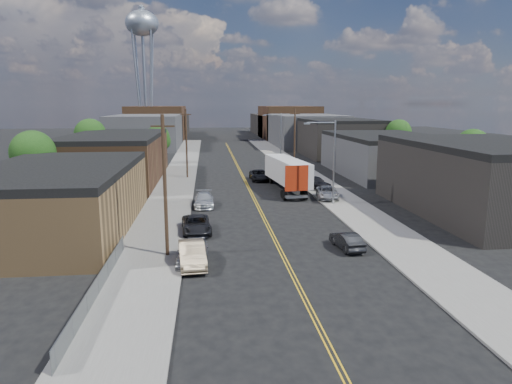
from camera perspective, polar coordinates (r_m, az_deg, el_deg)
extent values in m
plane|color=black|center=(82.32, -2.43, 3.49)|extent=(260.00, 260.00, 0.00)
cube|color=gold|center=(67.51, -1.59, 1.85)|extent=(0.32, 120.00, 0.01)
cube|color=slate|center=(67.43, -9.67, 1.75)|extent=(5.00, 140.00, 0.15)
cube|color=slate|center=(68.89, 6.31, 2.03)|extent=(5.00, 140.00, 0.15)
cube|color=olive|center=(42.26, -23.56, -1.13)|extent=(12.00, 22.00, 5.00)
cube|color=black|center=(41.81, -23.85, 2.62)|extent=(12.00, 22.00, 0.60)
cube|color=brown|center=(67.13, -17.08, 3.90)|extent=(12.00, 26.00, 6.00)
cube|color=black|center=(66.83, -17.24, 6.71)|extent=(12.00, 26.00, 0.60)
cube|color=black|center=(50.16, 26.87, 1.24)|extent=(14.00, 22.00, 6.50)
cube|color=black|center=(49.76, 27.22, 5.28)|extent=(14.00, 22.00, 0.60)
cube|color=navy|center=(46.76, 19.89, 1.59)|extent=(0.30, 20.00, 0.80)
cube|color=#3C3C3F|center=(73.18, 15.82, 4.32)|extent=(14.00, 24.00, 5.50)
cube|color=black|center=(72.91, 15.94, 6.70)|extent=(14.00, 24.00, 0.60)
cube|color=black|center=(97.61, 10.17, 6.56)|extent=(14.00, 22.00, 7.00)
cube|color=black|center=(97.41, 10.24, 8.79)|extent=(14.00, 22.00, 0.60)
cube|color=#3C3C3F|center=(117.58, -13.44, 7.40)|extent=(16.00, 30.00, 8.00)
cube|color=#3C3C3F|center=(119.35, 6.15, 7.68)|extent=(16.00, 30.00, 8.00)
cube|color=brown|center=(142.34, -12.21, 8.42)|extent=(16.00, 26.00, 10.00)
cube|color=brown|center=(143.80, 4.03, 8.66)|extent=(16.00, 26.00, 10.00)
cube|color=black|center=(162.29, -11.46, 8.20)|extent=(16.00, 40.00, 7.00)
cube|color=black|center=(163.58, 2.79, 8.42)|extent=(16.00, 40.00, 7.00)
cylinder|color=gray|center=(132.59, -13.72, 12.52)|extent=(0.80, 0.80, 30.00)
cylinder|color=gray|center=(131.08, -14.60, 12.50)|extent=(1.94, 1.94, 29.98)
cylinder|color=gray|center=(130.63, -13.03, 12.57)|extent=(1.94, 1.94, 29.98)
cylinder|color=gray|center=(134.56, -14.38, 12.46)|extent=(1.94, 1.94, 29.98)
cylinder|color=gray|center=(134.13, -12.85, 12.53)|extent=(1.94, 1.94, 29.98)
ellipsoid|color=#9EA8B2|center=(134.22, -14.06, 19.78)|extent=(9.00, 9.00, 6.75)
cylinder|color=#9EA8B2|center=(134.84, -14.14, 21.29)|extent=(1.60, 1.60, 1.20)
cone|color=#9EA8B2|center=(135.01, -14.16, 21.66)|extent=(1.80, 1.80, 0.80)
cylinder|color=gray|center=(48.70, 9.73, 3.51)|extent=(0.18, 0.18, 9.00)
cylinder|color=gray|center=(47.95, 8.15, 8.60)|extent=(3.00, 0.12, 0.12)
cube|color=gray|center=(47.61, 6.38, 8.50)|extent=(0.60, 0.25, 0.18)
cylinder|color=gray|center=(82.76, 3.12, 6.65)|extent=(0.18, 0.18, 9.00)
cylinder|color=gray|center=(82.32, 2.11, 9.64)|extent=(3.00, 0.12, 0.12)
cube|color=gray|center=(82.12, 1.06, 9.57)|extent=(0.60, 0.25, 0.18)
cylinder|color=black|center=(32.10, -11.31, 0.55)|extent=(0.26, 0.26, 10.00)
cube|color=black|center=(31.63, -11.59, 8.05)|extent=(1.60, 0.12, 0.12)
cylinder|color=black|center=(66.76, -8.69, 5.95)|extent=(0.26, 0.26, 10.00)
cube|color=black|center=(66.54, -8.79, 9.55)|extent=(1.60, 0.12, 0.12)
cylinder|color=black|center=(70.97, 4.84, 6.32)|extent=(0.26, 0.26, 10.00)
cube|color=black|center=(70.76, 4.90, 9.71)|extent=(1.60, 0.12, 0.12)
cube|color=slate|center=(27.63, -19.12, -11.08)|extent=(0.02, 16.00, 1.20)
cube|color=slate|center=(27.42, -19.20, -9.91)|extent=(0.05, 16.00, 0.05)
cylinder|color=black|center=(55.43, -25.82, 0.97)|extent=(0.36, 0.36, 4.25)
sphere|color=#13330D|center=(55.01, -26.11, 4.46)|extent=(4.76, 4.76, 4.76)
sphere|color=#13330D|center=(55.17, -25.35, 3.65)|extent=(3.74, 3.74, 3.74)
sphere|color=#13330D|center=(54.87, -26.69, 3.77)|extent=(3.40, 3.40, 3.40)
cylinder|color=black|center=(79.17, -19.85, 4.19)|extent=(0.36, 0.36, 4.50)
sphere|color=#13330D|center=(78.87, -20.02, 6.79)|extent=(5.04, 5.04, 5.04)
sphere|color=#13330D|center=(79.08, -19.50, 6.17)|extent=(3.96, 3.96, 3.96)
sphere|color=#13330D|center=(78.64, -20.41, 6.29)|extent=(3.60, 3.60, 3.60)
cylinder|color=black|center=(84.37, -12.09, 4.72)|extent=(0.36, 0.36, 3.75)
sphere|color=#13330D|center=(84.11, -12.17, 6.75)|extent=(4.20, 4.20, 4.20)
sphere|color=#13330D|center=(84.41, -11.72, 6.27)|extent=(3.30, 3.30, 3.30)
sphere|color=#13330D|center=(83.81, -12.53, 6.36)|extent=(3.00, 3.00, 3.00)
cylinder|color=black|center=(67.96, 25.20, 2.57)|extent=(0.36, 0.36, 4.00)
sphere|color=#13330D|center=(67.63, 25.42, 5.25)|extent=(4.48, 4.48, 4.48)
sphere|color=#13330D|center=(68.27, 25.67, 4.60)|extent=(3.52, 3.52, 3.52)
sphere|color=#13330D|center=(67.08, 25.20, 4.75)|extent=(3.20, 3.20, 3.20)
cylinder|color=black|center=(89.17, 17.26, 4.96)|extent=(0.36, 0.36, 4.25)
sphere|color=#13330D|center=(88.90, 17.38, 7.13)|extent=(4.76, 4.76, 4.76)
sphere|color=#13330D|center=(89.47, 17.63, 6.60)|extent=(3.74, 3.74, 3.74)
sphere|color=#13330D|center=(88.38, 17.16, 6.74)|extent=(3.40, 3.40, 3.40)
cube|color=silver|center=(56.30, 3.91, 2.71)|extent=(3.99, 12.35, 2.83)
cube|color=#9C230C|center=(50.41, 5.11, 1.72)|extent=(2.65, 0.42, 2.85)
cube|color=gray|center=(50.78, 5.07, -0.59)|extent=(2.55, 0.88, 0.25)
cube|color=black|center=(63.76, 2.73, 2.72)|extent=(2.88, 3.50, 3.13)
cylinder|color=black|center=(52.13, 4.77, -0.34)|extent=(2.73, 1.30, 1.01)
cylinder|color=black|center=(63.92, 2.72, 1.78)|extent=(2.63, 1.29, 1.01)
imported|color=#9C9DA1|center=(31.64, -7.97, -7.39)|extent=(2.31, 4.76, 1.57)
imported|color=#8B785B|center=(31.09, -8.00, -7.69)|extent=(2.14, 4.97, 1.59)
imported|color=black|center=(38.77, -7.46, -4.05)|extent=(2.72, 5.24, 1.41)
imported|color=#B8BBBE|center=(48.49, -6.52, -0.97)|extent=(2.02, 4.96, 1.44)
imported|color=black|center=(34.90, 11.29, -5.98)|extent=(1.77, 4.02, 1.29)
imported|color=#A1A3A6|center=(52.17, 8.92, -0.05)|extent=(3.03, 5.27, 1.38)
imported|color=black|center=(57.88, 7.40, 1.21)|extent=(3.85, 5.20, 1.65)
imported|color=black|center=(64.64, 0.42, 2.10)|extent=(2.55, 5.35, 1.48)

